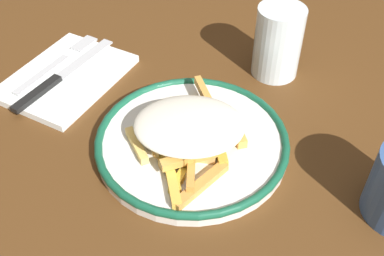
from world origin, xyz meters
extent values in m
plane|color=#503015|center=(0.00, 0.00, 0.00)|extent=(2.60, 2.60, 0.00)
cylinder|color=silver|center=(0.00, 0.00, 0.01)|extent=(0.25, 0.25, 0.02)
torus|color=#16553B|center=(0.00, 0.00, 0.02)|extent=(0.25, 0.25, 0.01)
cube|color=#CB8F45|center=(-0.03, 0.00, 0.03)|extent=(0.08, 0.03, 0.01)
cube|color=gold|center=(-0.02, 0.07, 0.04)|extent=(0.06, 0.06, 0.01)
cube|color=gold|center=(-0.01, 0.01, 0.02)|extent=(0.10, 0.03, 0.01)
cube|color=#F2B868|center=(0.01, -0.03, 0.02)|extent=(0.07, 0.04, 0.01)
cube|color=#EAA348|center=(0.04, 0.04, 0.02)|extent=(0.05, 0.05, 0.01)
cube|color=gold|center=(0.01, -0.01, 0.03)|extent=(0.07, 0.02, 0.01)
cube|color=gold|center=(0.03, -0.05, 0.03)|extent=(0.05, 0.08, 0.01)
cube|color=#E9B153|center=(-0.03, 0.04, 0.02)|extent=(0.06, 0.06, 0.01)
cube|color=gold|center=(0.01, -0.07, 0.02)|extent=(0.07, 0.07, 0.01)
cube|color=#D5823D|center=(0.02, 0.00, 0.02)|extent=(0.07, 0.08, 0.01)
cube|color=gold|center=(0.01, -0.03, 0.03)|extent=(0.04, 0.06, 0.01)
cube|color=gold|center=(0.02, -0.06, 0.02)|extent=(0.02, 0.07, 0.01)
cube|color=gold|center=(-0.01, 0.01, 0.02)|extent=(0.04, 0.08, 0.01)
cube|color=gold|center=(0.02, -0.04, 0.03)|extent=(0.05, 0.06, 0.01)
cube|color=gold|center=(0.04, 0.00, 0.02)|extent=(0.05, 0.06, 0.01)
cube|color=gold|center=(-0.01, -0.01, 0.02)|extent=(0.06, 0.03, 0.01)
cube|color=#F7C965|center=(-0.05, -0.05, 0.02)|extent=(0.06, 0.04, 0.01)
cube|color=gold|center=(-0.05, 0.02, 0.02)|extent=(0.03, 0.06, 0.01)
cube|color=#C18B3B|center=(0.02, -0.03, 0.02)|extent=(0.06, 0.08, 0.01)
cube|color=gold|center=(0.01, -0.02, 0.02)|extent=(0.08, 0.06, 0.01)
cube|color=#E2A656|center=(0.01, 0.01, 0.02)|extent=(0.06, 0.07, 0.01)
cube|color=#D0883C|center=(0.05, -0.06, 0.02)|extent=(0.03, 0.09, 0.01)
cube|color=gold|center=(0.00, -0.06, 0.02)|extent=(0.07, 0.06, 0.01)
cube|color=#ECC15F|center=(0.01, 0.00, 0.03)|extent=(0.03, 0.08, 0.01)
cube|color=#C38931|center=(-0.02, -0.01, 0.02)|extent=(0.06, 0.04, 0.01)
cube|color=tan|center=(-0.02, -0.02, 0.02)|extent=(0.03, 0.06, 0.01)
ellipsoid|color=white|center=(0.00, -0.01, 0.05)|extent=(0.18, 0.17, 0.02)
cube|color=#2C5B1A|center=(0.00, 0.00, 0.05)|extent=(0.00, 0.00, 0.00)
cube|color=#205F1A|center=(0.01, -0.01, 0.05)|extent=(0.00, 0.00, 0.00)
cube|color=#3B5A1B|center=(-0.01, 0.00, 0.05)|extent=(0.00, 0.00, 0.00)
cube|color=#295E28|center=(-0.03, 0.02, 0.05)|extent=(0.00, 0.00, 0.00)
cube|color=white|center=(-0.24, 0.03, 0.01)|extent=(0.15, 0.19, 0.01)
cube|color=silver|center=(-0.27, 0.01, 0.01)|extent=(0.01, 0.11, 0.01)
cube|color=silver|center=(-0.27, 0.10, 0.01)|extent=(0.02, 0.04, 0.00)
cube|color=black|center=(-0.24, -0.03, 0.02)|extent=(0.02, 0.09, 0.01)
cube|color=silver|center=(-0.24, 0.07, 0.01)|extent=(0.02, 0.12, 0.00)
cylinder|color=silver|center=(0.03, 0.21, 0.06)|extent=(0.07, 0.07, 0.11)
camera|label=1|loc=(0.22, -0.37, 0.44)|focal=43.29mm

